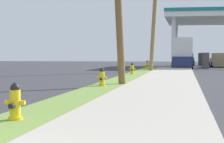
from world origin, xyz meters
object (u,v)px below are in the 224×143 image
at_px(fire_hydrant_nearest, 15,104).
at_px(truck_navy_at_forecourt, 183,54).
at_px(fire_hydrant_second, 102,78).
at_px(car_tan_by_near_pump, 219,61).
at_px(fire_hydrant_third, 132,69).
at_px(utility_pole_background, 155,9).
at_px(fire_hydrant_fourth, 147,65).
at_px(car_teal_by_far_pump, 187,60).

bearing_deg(fire_hydrant_nearest, truck_navy_at_forecourt, 85.12).
height_order(fire_hydrant_second, car_tan_by_near_pump, car_tan_by_near_pump).
relative_size(fire_hydrant_second, fire_hydrant_third, 1.00).
bearing_deg(fire_hydrant_second, car_tan_by_near_pump, 77.21).
height_order(fire_hydrant_third, car_tan_by_near_pump, car_tan_by_near_pump).
xyz_separation_m(fire_hydrant_nearest, truck_navy_at_forecourt, (3.14, 36.82, 1.04)).
bearing_deg(fire_hydrant_nearest, utility_pole_background, 88.08).
bearing_deg(fire_hydrant_fourth, truck_navy_at_forecourt, 64.59).
xyz_separation_m(car_tan_by_near_pump, truck_navy_at_forecourt, (-4.01, -4.00, 0.77)).
height_order(fire_hydrant_third, utility_pole_background, utility_pole_background).
bearing_deg(truck_navy_at_forecourt, car_tan_by_near_pump, 44.98).
bearing_deg(fire_hydrant_nearest, fire_hydrant_fourth, 90.03).
bearing_deg(truck_navy_at_forecourt, car_teal_by_far_pump, 87.50).
xyz_separation_m(fire_hydrant_second, fire_hydrant_third, (-0.07, 10.73, 0.00)).
bearing_deg(truck_navy_at_forecourt, fire_hydrant_second, -96.57).
distance_m(utility_pole_background, truck_navy_at_forecourt, 11.18).
height_order(fire_hydrant_nearest, utility_pole_background, utility_pole_background).
bearing_deg(car_teal_by_far_pump, truck_navy_at_forecourt, -92.50).
bearing_deg(fire_hydrant_fourth, car_tan_by_near_pump, 56.07).
distance_m(fire_hydrant_second, car_teal_by_far_pump, 38.84).
xyz_separation_m(fire_hydrant_third, car_tan_by_near_pump, (7.26, 20.94, 0.28)).
relative_size(fire_hydrant_fourth, truck_navy_at_forecourt, 0.12).
relative_size(car_tan_by_near_pump, car_teal_by_far_pump, 1.00).
bearing_deg(fire_hydrant_nearest, car_tan_by_near_pump, 80.07).
relative_size(fire_hydrant_nearest, car_teal_by_far_pump, 0.16).
xyz_separation_m(fire_hydrant_second, car_teal_by_far_pump, (3.67, 38.67, 0.28)).
height_order(car_tan_by_near_pump, truck_navy_at_forecourt, truck_navy_at_forecourt).
relative_size(fire_hydrant_second, car_teal_by_far_pump, 0.16).
bearing_deg(car_tan_by_near_pump, fire_hydrant_second, -102.79).
bearing_deg(utility_pole_background, truck_navy_at_forecourt, 77.67).
xyz_separation_m(fire_hydrant_third, fire_hydrant_fourth, (0.10, 10.30, 0.00)).
distance_m(fire_hydrant_nearest, fire_hydrant_third, 19.88).
bearing_deg(car_tan_by_near_pump, fire_hydrant_third, -109.13).
relative_size(fire_hydrant_second, fire_hydrant_fourth, 1.00).
distance_m(fire_hydrant_second, car_tan_by_near_pump, 32.48).
distance_m(fire_hydrant_nearest, fire_hydrant_second, 9.16).
height_order(car_tan_by_near_pump, car_teal_by_far_pump, same).
xyz_separation_m(utility_pole_background, car_tan_by_near_pump, (6.26, 14.33, -4.41)).
xyz_separation_m(fire_hydrant_fourth, car_tan_by_near_pump, (7.16, 10.65, 0.28)).
height_order(fire_hydrant_second, fire_hydrant_fourth, same).
relative_size(fire_hydrant_nearest, fire_hydrant_second, 1.00).
height_order(fire_hydrant_second, utility_pole_background, utility_pole_background).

